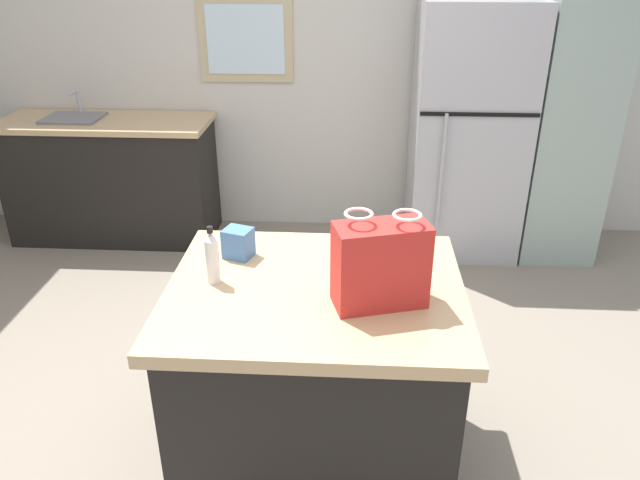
% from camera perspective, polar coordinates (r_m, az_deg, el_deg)
% --- Properties ---
extents(ground, '(6.52, 6.52, 0.00)m').
position_cam_1_polar(ground, '(3.04, -4.63, -16.59)').
color(ground, gray).
extents(back_wall, '(5.43, 0.13, 2.75)m').
position_cam_1_polar(back_wall, '(4.63, -1.31, 17.61)').
color(back_wall, silver).
rests_on(back_wall, ground).
extents(kitchen_island, '(1.13, 0.94, 0.88)m').
position_cam_1_polar(kitchen_island, '(2.57, -0.41, -12.76)').
color(kitchen_island, black).
rests_on(kitchen_island, ground).
extents(refrigerator, '(0.77, 0.68, 1.75)m').
position_cam_1_polar(refrigerator, '(4.41, 13.74, 9.77)').
color(refrigerator, '#B7B7BC').
rests_on(refrigerator, ground).
extents(tall_cabinet, '(0.52, 0.60, 2.17)m').
position_cam_1_polar(tall_cabinet, '(4.52, 22.47, 11.72)').
color(tall_cabinet, '#9EB2A8').
rests_on(tall_cabinet, ground).
extents(sink_counter, '(1.52, 0.60, 1.10)m').
position_cam_1_polar(sink_counter, '(4.86, -18.95, 5.54)').
color(sink_counter, black).
rests_on(sink_counter, ground).
extents(shopping_bag, '(0.36, 0.24, 0.36)m').
position_cam_1_polar(shopping_bag, '(2.15, 5.70, -2.29)').
color(shopping_bag, red).
rests_on(shopping_bag, kitchen_island).
extents(small_box, '(0.13, 0.13, 0.12)m').
position_cam_1_polar(small_box, '(2.53, -7.69, -0.27)').
color(small_box, '#4775B7').
rests_on(small_box, kitchen_island).
extents(bottle, '(0.05, 0.05, 0.24)m').
position_cam_1_polar(bottle, '(2.33, -10.09, -1.65)').
color(bottle, white).
rests_on(bottle, kitchen_island).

